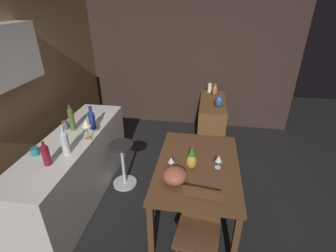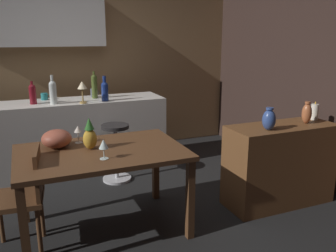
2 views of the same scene
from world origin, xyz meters
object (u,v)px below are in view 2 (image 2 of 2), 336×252
object	(u,v)px
sideboard_cabinet	(279,165)
fruit_bowl	(57,139)
cup_teal	(44,96)
wine_glass_left	(78,130)
vase_copper	(307,113)
wine_bottle_ruby	(33,93)
chair_near_window	(24,195)
pineapple_centerpiece	(90,136)
wine_bottle_cobalt	(105,90)
cup_slate	(94,93)
vase_ceramic_blue	(269,120)
pillar_candle_tall	(315,112)
wine_bottle_olive	(94,85)
dining_table	(101,159)
wine_glass_right	(104,145)
wine_bottle_clear	(53,91)
counter_lamp	(82,87)
bar_stool	(116,151)

from	to	relation	value
sideboard_cabinet	fruit_bowl	distance (m)	2.16
cup_teal	wine_glass_left	bearing A→B (deg)	-83.02
vase_copper	wine_bottle_ruby	bearing A→B (deg)	145.84
chair_near_window	pineapple_centerpiece	xyz separation A→B (m)	(0.55, 0.13, 0.38)
sideboard_cabinet	wine_bottle_cobalt	bearing A→B (deg)	132.19
cup_slate	vase_ceramic_blue	distance (m)	2.33
wine_glass_left	cup_teal	xyz separation A→B (m)	(-0.18, 1.45, 0.08)
wine_bottle_cobalt	pillar_candle_tall	distance (m)	2.38
cup_slate	vase_ceramic_blue	bearing A→B (deg)	-57.99
wine_bottle_olive	vase_copper	distance (m)	2.52
chair_near_window	wine_glass_left	size ratio (longest dim) A/B	5.20
dining_table	vase_ceramic_blue	distance (m)	1.56
chair_near_window	wine_glass_right	size ratio (longest dim) A/B	5.26
chair_near_window	cup_teal	distance (m)	1.88
wine_glass_right	wine_bottle_olive	distance (m)	1.87
fruit_bowl	vase_copper	size ratio (longest dim) A/B	1.14
sideboard_cabinet	wine_glass_right	world-z (taller)	wine_glass_right
chair_near_window	wine_glass_right	xyz separation A→B (m)	(0.60, -0.16, 0.38)
wine_glass_left	wine_bottle_clear	bearing A→B (deg)	94.98
chair_near_window	wine_glass_left	bearing A→B (deg)	34.91
dining_table	wine_bottle_ruby	world-z (taller)	wine_bottle_ruby
wine_glass_left	counter_lamp	bearing A→B (deg)	77.93
bar_stool	wine_bottle_cobalt	bearing A→B (deg)	93.82
vase_ceramic_blue	wine_bottle_olive	bearing A→B (deg)	123.58
wine_glass_left	wine_bottle_olive	bearing A→B (deg)	72.54
dining_table	wine_bottle_cobalt	bearing A→B (deg)	75.45
sideboard_cabinet	wine_bottle_olive	bearing A→B (deg)	129.76
wine_glass_left	counter_lamp	xyz separation A→B (m)	(0.22, 1.03, 0.23)
wine_glass_right	pillar_candle_tall	distance (m)	2.25
dining_table	chair_near_window	size ratio (longest dim) A/B	1.65
cup_slate	pillar_candle_tall	xyz separation A→B (m)	(1.94, -1.82, -0.05)
dining_table	pineapple_centerpiece	world-z (taller)	pineapple_centerpiece
sideboard_cabinet	cup_slate	bearing A→B (deg)	128.03
wine_bottle_olive	cup_teal	world-z (taller)	wine_bottle_olive
chair_near_window	wine_bottle_olive	world-z (taller)	wine_bottle_olive
cup_slate	counter_lamp	bearing A→B (deg)	-116.66
chair_near_window	vase_ceramic_blue	world-z (taller)	vase_ceramic_blue
chair_near_window	fruit_bowl	bearing A→B (deg)	42.52
cup_slate	pillar_candle_tall	distance (m)	2.66
bar_stool	chair_near_window	bearing A→B (deg)	-132.70
fruit_bowl	pillar_candle_tall	bearing A→B (deg)	-6.88
chair_near_window	wine_bottle_olive	bearing A→B (deg)	61.56
pineapple_centerpiece	wine_glass_left	bearing A→B (deg)	107.19
pineapple_centerpiece	bar_stool	bearing A→B (deg)	64.71
wine_bottle_ruby	vase_copper	distance (m)	3.01
wine_glass_right	fruit_bowl	xyz separation A→B (m)	(-0.31, 0.43, -0.04)
chair_near_window	vase_copper	bearing A→B (deg)	-2.75
bar_stool	cup_teal	size ratio (longest dim) A/B	5.81
chair_near_window	pillar_candle_tall	distance (m)	2.88
cup_slate	vase_ceramic_blue	world-z (taller)	vase_ceramic_blue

